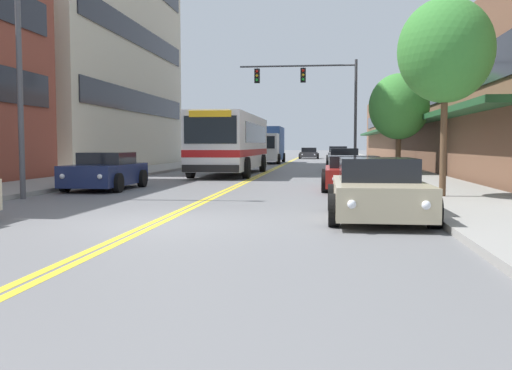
{
  "coord_description": "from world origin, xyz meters",
  "views": [
    {
      "loc": [
        3.35,
        -10.92,
        1.55
      ],
      "look_at": [
        0.04,
        15.96,
        -0.36
      ],
      "focal_mm": 40.0,
      "sensor_mm": 36.0,
      "label": 1
    }
  ],
  "objects_px": {
    "car_navy_parked_left_near": "(106,172)",
    "car_red_parked_right_end": "(353,173)",
    "city_bus": "(232,141)",
    "street_tree_right_near": "(446,51)",
    "car_white_parked_right_far": "(344,161)",
    "street_lamp_left_near": "(28,40)",
    "box_truck": "(267,145)",
    "car_beige_parked_right_foreground": "(377,190)",
    "fire_hydrant": "(394,171)",
    "street_tree_right_mid": "(399,107)",
    "car_silver_parked_right_mid": "(338,155)",
    "car_dark_grey_moving_lead": "(309,154)",
    "car_black_parked_left_far": "(228,157)",
    "traffic_signal_mast": "(316,91)"
  },
  "relations": [
    {
      "from": "car_navy_parked_left_near",
      "to": "car_red_parked_right_end",
      "type": "height_order",
      "value": "car_navy_parked_left_near"
    },
    {
      "from": "city_bus",
      "to": "street_tree_right_near",
      "type": "xyz_separation_m",
      "value": [
        8.16,
        -13.69,
        2.35
      ]
    },
    {
      "from": "car_white_parked_right_far",
      "to": "car_red_parked_right_end",
      "type": "relative_size",
      "value": 0.91
    },
    {
      "from": "street_lamp_left_near",
      "to": "box_truck",
      "type": "bearing_deg",
      "value": 84.21
    },
    {
      "from": "city_bus",
      "to": "car_beige_parked_right_foreground",
      "type": "relative_size",
      "value": 2.54
    },
    {
      "from": "car_navy_parked_left_near",
      "to": "fire_hydrant",
      "type": "relative_size",
      "value": 4.91
    },
    {
      "from": "street_lamp_left_near",
      "to": "street_tree_right_mid",
      "type": "relative_size",
      "value": 1.53
    },
    {
      "from": "car_silver_parked_right_mid",
      "to": "street_tree_right_mid",
      "type": "height_order",
      "value": "street_tree_right_mid"
    },
    {
      "from": "car_beige_parked_right_foreground",
      "to": "fire_hydrant",
      "type": "height_order",
      "value": "car_beige_parked_right_foreground"
    },
    {
      "from": "car_red_parked_right_end",
      "to": "fire_hydrant",
      "type": "relative_size",
      "value": 5.7
    },
    {
      "from": "car_red_parked_right_end",
      "to": "street_tree_right_mid",
      "type": "xyz_separation_m",
      "value": [
        2.63,
        9.05,
        2.88
      ]
    },
    {
      "from": "car_dark_grey_moving_lead",
      "to": "street_lamp_left_near",
      "type": "xyz_separation_m",
      "value": [
        -6.45,
        -49.43,
        3.93
      ]
    },
    {
      "from": "street_tree_right_near",
      "to": "fire_hydrant",
      "type": "distance_m",
      "value": 7.21
    },
    {
      "from": "car_navy_parked_left_near",
      "to": "street_lamp_left_near",
      "type": "xyz_separation_m",
      "value": [
        -0.73,
        -3.71,
        3.89
      ]
    },
    {
      "from": "fire_hydrant",
      "to": "box_truck",
      "type": "bearing_deg",
      "value": 106.15
    },
    {
      "from": "car_dark_grey_moving_lead",
      "to": "car_black_parked_left_far",
      "type": "bearing_deg",
      "value": -105.91
    },
    {
      "from": "car_black_parked_left_far",
      "to": "car_red_parked_right_end",
      "type": "xyz_separation_m",
      "value": [
        8.63,
        -24.48,
        -0.03
      ]
    },
    {
      "from": "street_lamp_left_near",
      "to": "car_white_parked_right_far",
      "type": "bearing_deg",
      "value": 63.03
    },
    {
      "from": "car_dark_grey_moving_lead",
      "to": "car_beige_parked_right_foreground",
      "type": "bearing_deg",
      "value": -86.73
    },
    {
      "from": "car_silver_parked_right_mid",
      "to": "traffic_signal_mast",
      "type": "xyz_separation_m",
      "value": [
        -1.72,
        -14.37,
        4.37
      ]
    },
    {
      "from": "car_black_parked_left_far",
      "to": "fire_hydrant",
      "type": "bearing_deg",
      "value": -65.08
    },
    {
      "from": "car_red_parked_right_end",
      "to": "car_navy_parked_left_near",
      "type": "bearing_deg",
      "value": -173.3
    },
    {
      "from": "car_white_parked_right_far",
      "to": "traffic_signal_mast",
      "type": "relative_size",
      "value": 0.58
    },
    {
      "from": "street_tree_right_mid",
      "to": "fire_hydrant",
      "type": "distance_m",
      "value": 7.36
    },
    {
      "from": "car_white_parked_right_far",
      "to": "box_truck",
      "type": "xyz_separation_m",
      "value": [
        -6.05,
        14.78,
        0.95
      ]
    },
    {
      "from": "car_beige_parked_right_foreground",
      "to": "car_silver_parked_right_mid",
      "type": "bearing_deg",
      "value": 90.05
    },
    {
      "from": "box_truck",
      "to": "street_tree_right_mid",
      "type": "xyz_separation_m",
      "value": [
        8.57,
        -19.53,
        1.87
      ]
    },
    {
      "from": "car_beige_parked_right_foreground",
      "to": "street_tree_right_near",
      "type": "relative_size",
      "value": 0.82
    },
    {
      "from": "street_tree_right_near",
      "to": "fire_hydrant",
      "type": "xyz_separation_m",
      "value": [
        -0.6,
        6.25,
        -3.54
      ]
    },
    {
      "from": "car_navy_parked_left_near",
      "to": "car_dark_grey_moving_lead",
      "type": "height_order",
      "value": "car_navy_parked_left_near"
    },
    {
      "from": "street_tree_right_near",
      "to": "city_bus",
      "type": "bearing_deg",
      "value": 120.8
    },
    {
      "from": "car_dark_grey_moving_lead",
      "to": "fire_hydrant",
      "type": "bearing_deg",
      "value": -83.91
    },
    {
      "from": "car_white_parked_right_far",
      "to": "street_tree_right_near",
      "type": "distance_m",
      "value": 18.17
    },
    {
      "from": "street_lamp_left_near",
      "to": "traffic_signal_mast",
      "type": "bearing_deg",
      "value": 70.56
    },
    {
      "from": "car_black_parked_left_far",
      "to": "car_white_parked_right_far",
      "type": "height_order",
      "value": "car_white_parked_right_far"
    },
    {
      "from": "car_red_parked_right_end",
      "to": "street_tree_right_mid",
      "type": "height_order",
      "value": "street_tree_right_mid"
    },
    {
      "from": "car_red_parked_right_end",
      "to": "street_tree_right_near",
      "type": "relative_size",
      "value": 0.9
    },
    {
      "from": "street_lamp_left_near",
      "to": "fire_hydrant",
      "type": "height_order",
      "value": "street_lamp_left_near"
    },
    {
      "from": "car_navy_parked_left_near",
      "to": "car_red_parked_right_end",
      "type": "xyz_separation_m",
      "value": [
        8.58,
        1.01,
        -0.05
      ]
    },
    {
      "from": "car_beige_parked_right_foreground",
      "to": "street_tree_right_mid",
      "type": "bearing_deg",
      "value": 81.64
    },
    {
      "from": "box_truck",
      "to": "traffic_signal_mast",
      "type": "distance_m",
      "value": 12.75
    },
    {
      "from": "car_black_parked_left_far",
      "to": "car_red_parked_right_end",
      "type": "bearing_deg",
      "value": -70.58
    },
    {
      "from": "car_silver_parked_right_mid",
      "to": "street_tree_right_near",
      "type": "bearing_deg",
      "value": -86.53
    },
    {
      "from": "car_white_parked_right_far",
      "to": "street_tree_right_mid",
      "type": "xyz_separation_m",
      "value": [
        2.52,
        -4.75,
        2.82
      ]
    },
    {
      "from": "car_black_parked_left_far",
      "to": "fire_hydrant",
      "type": "relative_size",
      "value": 5.61
    },
    {
      "from": "car_black_parked_left_far",
      "to": "car_red_parked_right_end",
      "type": "relative_size",
      "value": 0.98
    },
    {
      "from": "city_bus",
      "to": "traffic_signal_mast",
      "type": "xyz_separation_m",
      "value": [
        4.29,
        7.3,
        3.28
      ]
    },
    {
      "from": "car_beige_parked_right_foreground",
      "to": "street_lamp_left_near",
      "type": "relative_size",
      "value": 0.58
    },
    {
      "from": "car_red_parked_right_end",
      "to": "street_tree_right_near",
      "type": "bearing_deg",
      "value": -60.06
    },
    {
      "from": "car_white_parked_right_far",
      "to": "car_navy_parked_left_near",
      "type": "bearing_deg",
      "value": -120.4
    }
  ]
}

